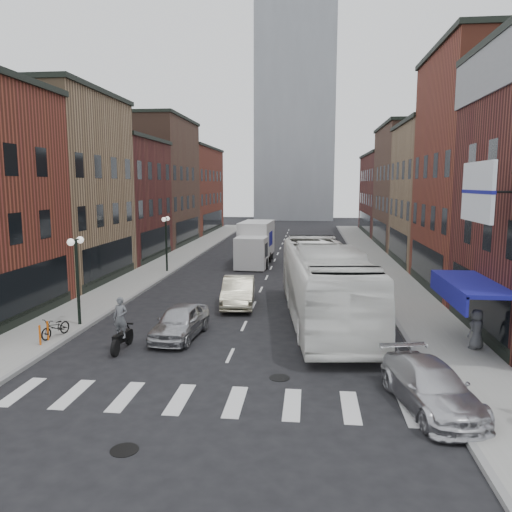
{
  "coord_description": "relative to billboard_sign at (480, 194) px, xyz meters",
  "views": [
    {
      "loc": [
        2.94,
        -16.99,
        6.47
      ],
      "look_at": [
        0.39,
        6.58,
        3.03
      ],
      "focal_mm": 35.0,
      "sensor_mm": 36.0,
      "label": 1
    }
  ],
  "objects": [
    {
      "name": "motorcycle_rider",
      "position": [
        -12.89,
        0.62,
        -5.13
      ],
      "size": [
        0.63,
        2.1,
        2.14
      ],
      "rotation": [
        0.0,
        0.0,
        -0.13
      ],
      "color": "black",
      "rests_on": "ground"
    },
    {
      "name": "bldg_right_mid_b",
      "position": [
        6.41,
        23.5,
        -0.48
      ],
      "size": [
        10.3,
        10.2,
        11.3
      ],
      "color": "#836648",
      "rests_on": "ground"
    },
    {
      "name": "bldg_right_far_b",
      "position": [
        6.41,
        48.5,
        -0.98
      ],
      "size": [
        10.3,
        16.2,
        10.3
      ],
      "color": "#4B1B1B",
      "rests_on": "ground"
    },
    {
      "name": "streetlamp_near",
      "position": [
        -15.99,
        3.5,
        -3.22
      ],
      "size": [
        0.32,
        1.22,
        4.11
      ],
      "color": "black",
      "rests_on": "ground"
    },
    {
      "name": "distant_tower",
      "position": [
        -8.59,
        77.5,
        18.87
      ],
      "size": [
        14.0,
        14.0,
        50.0
      ],
      "primitive_type": "cube",
      "color": "#9399A0",
      "rests_on": "ground"
    },
    {
      "name": "curb_left",
      "position": [
        -15.59,
        21.5,
        -6.13
      ],
      "size": [
        0.2,
        74.0,
        0.16
      ],
      "primitive_type": "cube",
      "color": "gray",
      "rests_on": "ground"
    },
    {
      "name": "sedan_left_near",
      "position": [
        -11.04,
        2.5,
        -5.43
      ],
      "size": [
        2.0,
        4.24,
        1.4
      ],
      "primitive_type": "imported",
      "rotation": [
        0.0,
        0.0,
        -0.09
      ],
      "color": "#B1B1B6",
      "rests_on": "ground"
    },
    {
      "name": "bldg_right_far_a",
      "position": [
        6.41,
        34.5,
        0.02
      ],
      "size": [
        10.3,
        12.2,
        12.3
      ],
      "color": "brown",
      "rests_on": "ground"
    },
    {
      "name": "curb_right",
      "position": [
        -1.59,
        21.5,
        -6.13
      ],
      "size": [
        0.2,
        74.0,
        0.16
      ],
      "primitive_type": "cube",
      "color": "gray",
      "rests_on": "ground"
    },
    {
      "name": "curb_car",
      "position": [
        -2.09,
        -3.3,
        -5.48
      ],
      "size": [
        2.73,
        4.79,
        1.31
      ],
      "primitive_type": "imported",
      "rotation": [
        0.0,
        0.0,
        0.21
      ],
      "color": "silver",
      "rests_on": "ground"
    },
    {
      "name": "billboard_sign",
      "position": [
        0.0,
        0.0,
        0.0
      ],
      "size": [
        1.52,
        3.0,
        3.7
      ],
      "color": "black",
      "rests_on": "ground"
    },
    {
      "name": "awning_blue",
      "position": [
        0.34,
        2.0,
        -3.5
      ],
      "size": [
        1.8,
        5.0,
        0.78
      ],
      "color": "navy",
      "rests_on": "ground"
    },
    {
      "name": "sidewalk_right",
      "position": [
        -0.09,
        21.5,
        -6.06
      ],
      "size": [
        3.0,
        74.0,
        0.15
      ],
      "primitive_type": "cube",
      "color": "gray",
      "rests_on": "ground"
    },
    {
      "name": "bldg_left_mid_b",
      "position": [
        -23.58,
        23.5,
        -0.98
      ],
      "size": [
        10.3,
        10.2,
        10.3
      ],
      "color": "#4B1B1B",
      "rests_on": "ground"
    },
    {
      "name": "transit_bus",
      "position": [
        -4.93,
        5.63,
        -4.31
      ],
      "size": [
        4.49,
        13.35,
        3.65
      ],
      "primitive_type": "imported",
      "rotation": [
        0.0,
        0.0,
        0.11
      ],
      "color": "white",
      "rests_on": "ground"
    },
    {
      "name": "ped_right_c",
      "position": [
        0.79,
        1.86,
        -5.2
      ],
      "size": [
        0.91,
        0.85,
        1.56
      ],
      "primitive_type": "imported",
      "rotation": [
        0.0,
        0.0,
        3.75
      ],
      "color": "#505257",
      "rests_on": "sidewalk_right"
    },
    {
      "name": "bldg_left_far_a",
      "position": [
        -23.58,
        34.5,
        0.52
      ],
      "size": [
        10.3,
        12.2,
        13.3
      ],
      "color": "brown",
      "rests_on": "ground"
    },
    {
      "name": "bldg_left_mid_a",
      "position": [
        -23.58,
        13.5,
        0.02
      ],
      "size": [
        10.3,
        10.2,
        12.3
      ],
      "color": "#836648",
      "rests_on": "ground"
    },
    {
      "name": "crosswalk_stripes",
      "position": [
        -8.59,
        -3.5,
        -6.13
      ],
      "size": [
        12.0,
        2.2,
        0.01
      ],
      "primitive_type": "cube",
      "color": "silver",
      "rests_on": "ground"
    },
    {
      "name": "sidewalk_left",
      "position": [
        -17.09,
        21.5,
        -6.06
      ],
      "size": [
        3.0,
        74.0,
        0.15
      ],
      "primitive_type": "cube",
      "color": "gray",
      "rests_on": "ground"
    },
    {
      "name": "ground",
      "position": [
        -8.59,
        -0.5,
        -6.13
      ],
      "size": [
        160.0,
        160.0,
        0.0
      ],
      "primitive_type": "plane",
      "color": "black",
      "rests_on": "ground"
    },
    {
      "name": "bike_rack",
      "position": [
        -16.19,
        0.8,
        -5.58
      ],
      "size": [
        0.08,
        0.68,
        0.8
      ],
      "color": "#D8590C",
      "rests_on": "sidewalk_left"
    },
    {
      "name": "streetlamp_far",
      "position": [
        -15.99,
        17.5,
        -3.22
      ],
      "size": [
        0.32,
        1.22,
        4.11
      ],
      "color": "black",
      "rests_on": "ground"
    },
    {
      "name": "sedan_left_far",
      "position": [
        -9.39,
        8.27,
        -5.37
      ],
      "size": [
        2.0,
        4.75,
        1.53
      ],
      "primitive_type": "imported",
      "rotation": [
        0.0,
        0.0,
        0.08
      ],
      "color": "beige",
      "rests_on": "ground"
    },
    {
      "name": "bldg_left_far_b",
      "position": [
        -23.58,
        48.5,
        -0.48
      ],
      "size": [
        10.3,
        16.2,
        11.3
      ],
      "color": "brown",
      "rests_on": "ground"
    },
    {
      "name": "box_truck",
      "position": [
        -10.02,
        22.25,
        -4.46
      ],
      "size": [
        2.65,
        7.88,
        3.38
      ],
      "rotation": [
        0.0,
        0.0,
        -0.06
      ],
      "color": "silver",
      "rests_on": "ground"
    },
    {
      "name": "parked_bicycle",
      "position": [
        -16.09,
        1.55,
        -5.57
      ],
      "size": [
        0.94,
        1.67,
        0.83
      ],
      "primitive_type": "imported",
      "rotation": [
        0.0,
        0.0,
        -0.26
      ],
      "color": "black",
      "rests_on": "sidewalk_left"
    }
  ]
}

